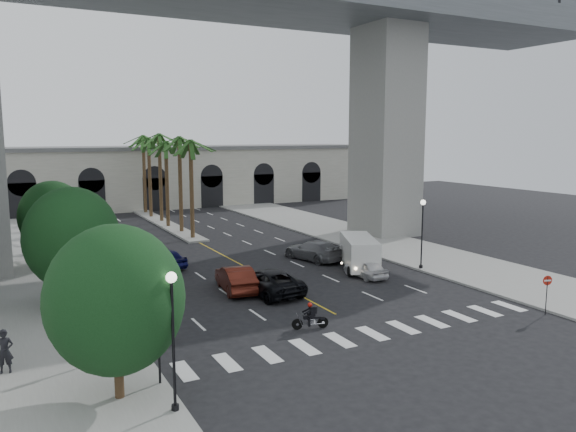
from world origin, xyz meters
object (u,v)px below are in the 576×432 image
object	(u,v)px
car_c	(268,281)
do_not_enter_sign	(547,286)
cargo_van	(359,252)
pedestrian_a	(5,351)
car_e	(163,258)
traffic_signal_near	(158,327)
motorcycle_rider	(311,317)
lamp_post_right	(422,228)
car_a	(365,268)
car_b	(236,278)
traffic_signal_far	(136,301)
pedestrian_b	(89,308)
lamp_post_left_far	(87,236)
lamp_post_left_near	(173,330)
car_d	(313,250)

from	to	relation	value
car_c	do_not_enter_sign	distance (m)	16.53
cargo_van	pedestrian_a	world-z (taller)	cargo_van
car_e	traffic_signal_near	bearing A→B (deg)	54.22
motorcycle_rider	cargo_van	distance (m)	13.65
car_e	cargo_van	xyz separation A→B (m)	(13.04, -7.43, 0.61)
motorcycle_rider	car_e	world-z (taller)	car_e
lamp_post_right	car_a	xyz separation A→B (m)	(-5.00, 0.14, -2.56)
lamp_post_right	pedestrian_a	xyz separation A→B (m)	(-28.23, -6.48, -2.13)
car_b	traffic_signal_far	bearing A→B (deg)	51.86
pedestrian_b	pedestrian_a	bearing A→B (deg)	-114.66
lamp_post_left_far	traffic_signal_far	xyz separation A→B (m)	(0.10, -14.50, -0.71)
lamp_post_left_near	car_b	bearing A→B (deg)	59.89
lamp_post_right	cargo_van	size ratio (longest dim) A/B	0.87
lamp_post_left_far	pedestrian_b	world-z (taller)	lamp_post_left_far
do_not_enter_sign	car_c	bearing A→B (deg)	154.59
car_c	lamp_post_left_near	bearing A→B (deg)	47.14
do_not_enter_sign	cargo_van	bearing A→B (deg)	120.57
lamp_post_right	pedestrian_a	world-z (taller)	lamp_post_right
car_c	car_d	distance (m)	10.28
lamp_post_left_far	traffic_signal_near	bearing A→B (deg)	-89.69
lamp_post_right	traffic_signal_near	world-z (taller)	lamp_post_right
pedestrian_b	car_c	bearing A→B (deg)	24.84
car_c	pedestrian_a	size ratio (longest dim) A/B	3.08
traffic_signal_far	car_c	size ratio (longest dim) A/B	0.63
cargo_van	pedestrian_b	distance (m)	20.46
car_c	do_not_enter_sign	xyz separation A→B (m)	(12.10, -11.22, 0.86)
motorcycle_rider	cargo_van	world-z (taller)	cargo_van
lamp_post_left_far	cargo_van	distance (m)	19.64
traffic_signal_far	lamp_post_left_near	bearing A→B (deg)	-90.88
lamp_post_left_near	lamp_post_right	distance (m)	26.25
traffic_signal_far	pedestrian_a	size ratio (longest dim) A/B	1.93
traffic_signal_far	do_not_enter_sign	bearing A→B (deg)	-13.16
motorcycle_rider	car_c	xyz separation A→B (m)	(0.81, 7.01, 0.16)
traffic_signal_far	cargo_van	world-z (taller)	traffic_signal_far
car_a	lamp_post_left_near	bearing A→B (deg)	36.33
traffic_signal_near	motorcycle_rider	world-z (taller)	traffic_signal_near
motorcycle_rider	traffic_signal_near	bearing A→B (deg)	-144.96
car_c	do_not_enter_sign	size ratio (longest dim) A/B	2.54
traffic_signal_far	car_b	world-z (taller)	traffic_signal_far
pedestrian_a	do_not_enter_sign	size ratio (longest dim) A/B	0.82
do_not_enter_sign	car_a	bearing A→B (deg)	126.69
lamp_post_left_far	do_not_enter_sign	size ratio (longest dim) A/B	2.33
pedestrian_b	car_e	bearing A→B (deg)	75.76
car_b	pedestrian_a	size ratio (longest dim) A/B	2.71
motorcycle_rider	lamp_post_left_far	bearing A→B (deg)	135.99
traffic_signal_near	car_b	distance (m)	14.29
lamp_post_left_near	cargo_van	size ratio (longest dim) A/B	0.87
lamp_post_left_near	pedestrian_a	distance (m)	8.75
lamp_post_left_near	motorcycle_rider	size ratio (longest dim) A/B	2.77
lamp_post_left_far	cargo_van	size ratio (longest dim) A/B	0.87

